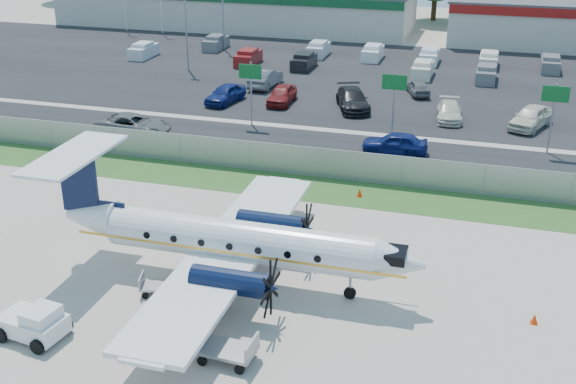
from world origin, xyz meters
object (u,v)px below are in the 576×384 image
(baggage_cart_near, at_px, (160,285))
(aircraft, at_px, (231,240))
(pushback_tug, at_px, (35,323))
(baggage_cart_far, at_px, (227,349))

(baggage_cart_near, bearing_deg, aircraft, 35.47)
(aircraft, xyz_separation_m, pushback_tug, (-6.25, -6.71, -1.49))
(baggage_cart_near, bearing_deg, pushback_tug, -126.10)
(baggage_cart_far, bearing_deg, pushback_tug, -174.56)
(pushback_tug, xyz_separation_m, baggage_cart_far, (8.24, 0.78, -0.15))
(aircraft, bearing_deg, pushback_tug, -132.97)
(baggage_cart_far, bearing_deg, aircraft, 108.52)
(baggage_cart_near, bearing_deg, baggage_cart_far, -39.14)
(pushback_tug, relative_size, baggage_cart_far, 1.24)
(baggage_cart_near, distance_m, baggage_cart_far, 6.21)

